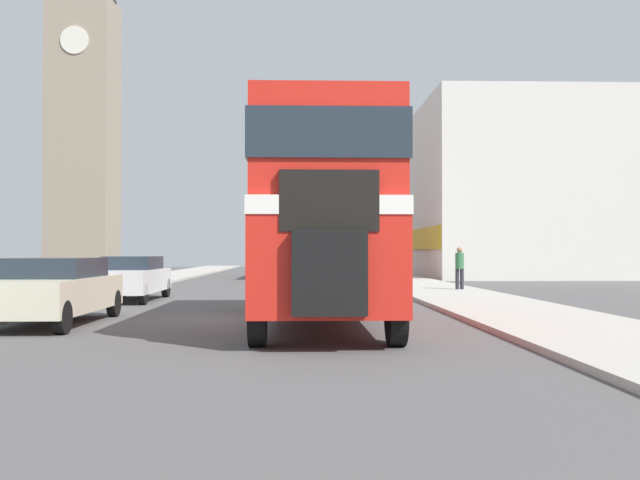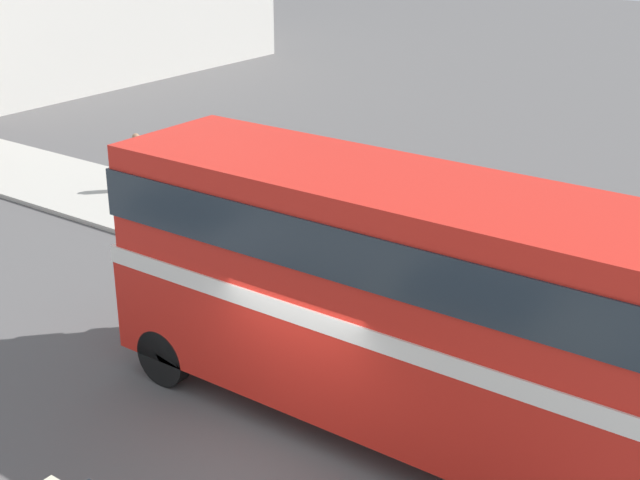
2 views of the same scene
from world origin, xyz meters
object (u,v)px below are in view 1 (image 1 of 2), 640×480
Objects in this scene: car_parked_near at (53,289)px; pedestrian_walking at (460,265)px; bus_distant at (315,234)px; double_decker_bus at (320,209)px; church_tower at (84,84)px; car_parked_mid at (132,277)px; bicycle_on_pavement at (403,273)px.

pedestrian_walking reaches higher than car_parked_near.
car_parked_near is at bearing -103.01° from bus_distant.
church_tower is (-19.47, 47.67, 13.97)m from double_decker_bus.
church_tower reaches higher than car_parked_mid.
church_tower reaches higher than bicycle_on_pavement.
double_decker_bus is at bearing 1.45° from car_parked_near.
car_parked_near is at bearing -178.55° from double_decker_bus.
church_tower reaches higher than pedestrian_walking.
bus_distant is at bearing 131.50° from bicycle_on_pavement.
car_parked_near is 2.62× the size of bicycle_on_pavement.
bicycle_on_pavement is (10.75, 14.21, -0.26)m from car_parked_mid.
bicycle_on_pavement is 39.16m from church_tower.
double_decker_bus reaches higher than car_parked_mid.
bicycle_on_pavement is at bearing 77.01° from double_decker_bus.
bus_distant is at bearing 72.04° from car_parked_mid.
bus_distant reaches higher than bicycle_on_pavement.
church_tower is (-19.95, 21.00, 13.84)m from bus_distant.
pedestrian_walking reaches higher than car_parked_mid.
car_parked_mid is 0.14× the size of church_tower.
bus_distant is at bearing 109.41° from pedestrian_walking.
pedestrian_walking is (11.51, 4.38, 0.29)m from car_parked_mid.
car_parked_near is 1.02× the size of car_parked_mid.
car_parked_mid is 2.57× the size of bicycle_on_pavement.
car_parked_near reaches higher than bicycle_on_pavement.
double_decker_bus is 22.24m from bicycle_on_pavement.
bicycle_on_pavement is (10.70, 21.73, -0.26)m from car_parked_near.
car_parked_near is 24.22m from bicycle_on_pavement.
pedestrian_walking is at bearing 46.09° from car_parked_near.
car_parked_mid is (-6.26, -19.30, -1.88)m from bus_distant.
double_decker_bus is 26.68m from bus_distant.
pedestrian_walking is at bearing -54.94° from church_tower.
bus_distant is 32.10m from church_tower.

